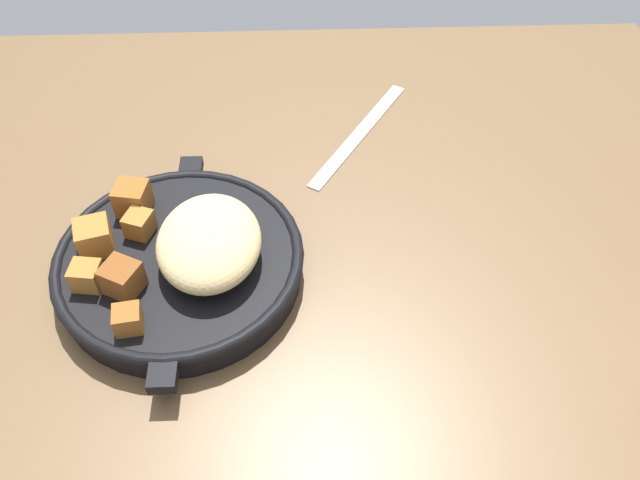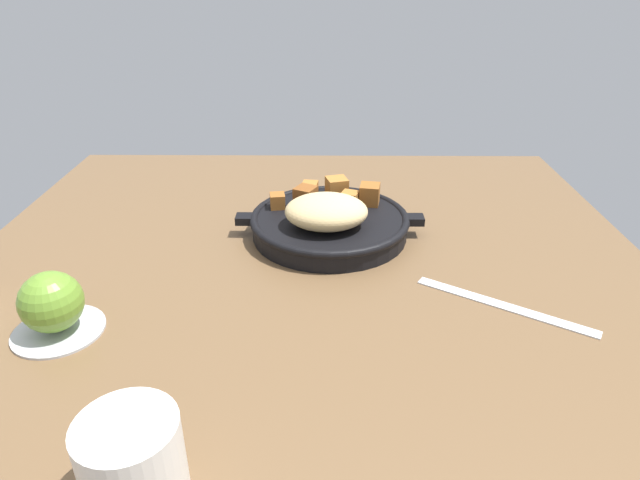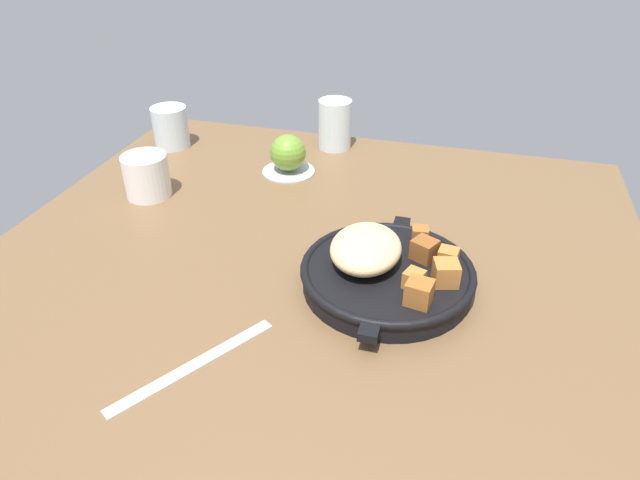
{
  "view_description": "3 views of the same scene",
  "coord_description": "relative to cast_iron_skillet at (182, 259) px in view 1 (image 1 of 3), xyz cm",
  "views": [
    {
      "loc": [
        38.96,
        -0.01,
        51.71
      ],
      "look_at": [
        -2.77,
        1.56,
        5.21
      ],
      "focal_mm": 37.61,
      "sensor_mm": 36.0,
      "label": 1
    },
    {
      "loc": [
        -2.4,
        62.77,
        38.08
      ],
      "look_at": [
        -1.8,
        -2.59,
        4.01
      ],
      "focal_mm": 30.64,
      "sensor_mm": 36.0,
      "label": 2
    },
    {
      "loc": [
        -66.41,
        -19.95,
        48.29
      ],
      "look_at": [
        -0.06,
        -1.49,
        3.99
      ],
      "focal_mm": 31.73,
      "sensor_mm": 36.0,
      "label": 3
    }
  ],
  "objects": [
    {
      "name": "ground_plane",
      "position": [
        3.1,
        11.67,
        -3.87
      ],
      "size": [
        96.78,
        99.28,
        2.4
      ],
      "primitive_type": "cube",
      "color": "brown"
    },
    {
      "name": "cast_iron_skillet",
      "position": [
        0.0,
        0.0,
        0.0
      ],
      "size": [
        28.47,
        24.14,
        7.8
      ],
      "color": "black",
      "rests_on": "ground_plane"
    },
    {
      "name": "butter_knife",
      "position": [
        -21.28,
        18.79,
        -2.49
      ],
      "size": [
        19.5,
        13.16,
        0.36
      ],
      "primitive_type": "cube",
      "rotation": [
        0.0,
        0.0,
        -0.56
      ],
      "color": "silver",
      "rests_on": "ground_plane"
    }
  ]
}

